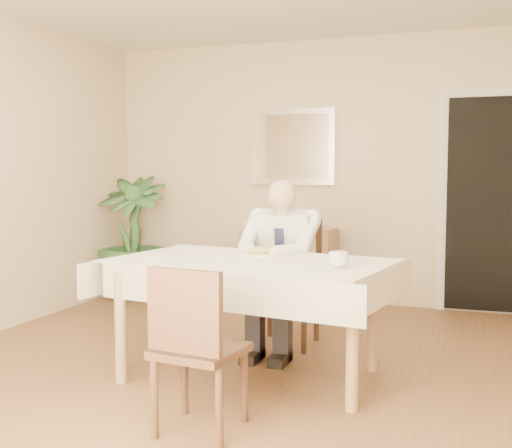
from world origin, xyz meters
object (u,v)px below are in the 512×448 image
(dining_table, at_px, (250,273))
(chair_far, at_px, (289,273))
(coffee_mug, at_px, (339,259))
(chair_near, at_px, (194,342))
(sideboard, at_px, (288,265))
(potted_palm, at_px, (132,237))
(seated_man, at_px, (278,257))

(dining_table, distance_m, chair_far, 0.90)
(chair_far, bearing_deg, coffee_mug, -62.42)
(dining_table, xyz_separation_m, chair_far, (0.00, 0.89, -0.14))
(chair_near, height_order, sideboard, chair_near)
(chair_far, height_order, potted_palm, potted_palm)
(chair_far, bearing_deg, potted_palm, 147.63)
(chair_near, height_order, potted_palm, potted_palm)
(dining_table, height_order, seated_man, seated_man)
(dining_table, xyz_separation_m, sideboard, (-0.42, 2.31, -0.29))
(dining_table, bearing_deg, coffee_mug, -3.11)
(seated_man, distance_m, sideboard, 1.79)
(coffee_mug, height_order, potted_palm, potted_palm)
(chair_far, height_order, coffee_mug, chair_far)
(coffee_mug, relative_size, sideboard, 0.13)
(sideboard, bearing_deg, dining_table, -74.73)
(chair_far, distance_m, potted_palm, 2.34)
(dining_table, height_order, potted_palm, potted_palm)
(sideboard, xyz_separation_m, potted_palm, (-1.60, -0.26, 0.25))
(chair_near, distance_m, potted_palm, 3.65)
(chair_near, bearing_deg, seated_man, 99.59)
(dining_table, distance_m, sideboard, 2.36)
(coffee_mug, bearing_deg, sideboard, 112.57)
(coffee_mug, distance_m, potted_palm, 3.41)
(potted_palm, bearing_deg, seated_man, -35.68)
(chair_far, relative_size, potted_palm, 0.75)
(dining_table, relative_size, coffee_mug, 15.93)
(chair_near, distance_m, coffee_mug, 1.03)
(coffee_mug, xyz_separation_m, potted_palm, (-2.62, 2.18, -0.17))
(dining_table, relative_size, chair_far, 2.00)
(chair_near, distance_m, seated_man, 1.56)
(chair_far, distance_m, coffee_mug, 1.21)
(coffee_mug, distance_m, sideboard, 2.68)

